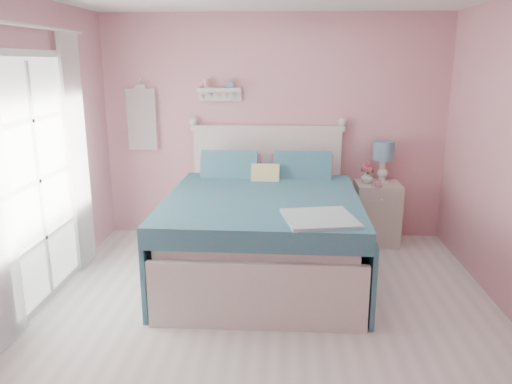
# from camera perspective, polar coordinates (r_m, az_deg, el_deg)

# --- Properties ---
(floor) EXTENTS (4.50, 4.50, 0.00)m
(floor) POSITION_cam_1_polar(r_m,az_deg,el_deg) (4.16, 1.22, -15.04)
(floor) COLOR beige
(floor) RESTS_ON ground
(room_shell) EXTENTS (4.50, 4.50, 4.50)m
(room_shell) POSITION_cam_1_polar(r_m,az_deg,el_deg) (3.65, 1.36, 7.12)
(room_shell) COLOR pink
(room_shell) RESTS_ON floor
(bed) EXTENTS (1.84, 2.32, 1.34)m
(bed) POSITION_cam_1_polar(r_m,az_deg,el_deg) (4.98, 0.82, -4.41)
(bed) COLOR silver
(bed) RESTS_ON floor
(nightstand) EXTENTS (0.49, 0.49, 0.71)m
(nightstand) POSITION_cam_1_polar(r_m,az_deg,el_deg) (5.95, 13.59, -2.35)
(nightstand) COLOR beige
(nightstand) RESTS_ON floor
(table_lamp) EXTENTS (0.24, 0.24, 0.48)m
(table_lamp) POSITION_cam_1_polar(r_m,az_deg,el_deg) (5.87, 14.37, 4.27)
(table_lamp) COLOR white
(table_lamp) RESTS_ON nightstand
(vase) EXTENTS (0.15, 0.15, 0.14)m
(vase) POSITION_cam_1_polar(r_m,az_deg,el_deg) (5.84, 12.57, 1.71)
(vase) COLOR silver
(vase) RESTS_ON nightstand
(teacup) EXTENTS (0.12, 0.12, 0.07)m
(teacup) POSITION_cam_1_polar(r_m,az_deg,el_deg) (5.68, 13.69, 0.91)
(teacup) COLOR #CB8890
(teacup) RESTS_ON nightstand
(roses) EXTENTS (0.14, 0.11, 0.12)m
(roses) POSITION_cam_1_polar(r_m,az_deg,el_deg) (5.81, 12.62, 2.78)
(roses) COLOR #E34D72
(roses) RESTS_ON vase
(wall_shelf) EXTENTS (0.50, 0.15, 0.25)m
(wall_shelf) POSITION_cam_1_polar(r_m,az_deg,el_deg) (5.86, -4.19, 11.45)
(wall_shelf) COLOR silver
(wall_shelf) RESTS_ON room_shell
(hanging_dress) EXTENTS (0.34, 0.03, 0.72)m
(hanging_dress) POSITION_cam_1_polar(r_m,az_deg,el_deg) (6.06, -12.91, 8.06)
(hanging_dress) COLOR white
(hanging_dress) RESTS_ON room_shell
(french_door) EXTENTS (0.04, 1.32, 2.16)m
(french_door) POSITION_cam_1_polar(r_m,az_deg,el_deg) (4.63, -23.69, 1.09)
(french_door) COLOR silver
(french_door) RESTS_ON floor
(curtain_far) EXTENTS (0.04, 0.40, 2.32)m
(curtain_far) POSITION_cam_1_polar(r_m,az_deg,el_deg) (5.25, -19.74, 4.14)
(curtain_far) COLOR white
(curtain_far) RESTS_ON floor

